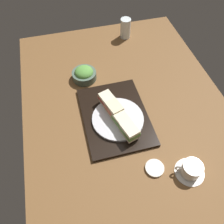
% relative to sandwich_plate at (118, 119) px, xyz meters
% --- Properties ---
extents(ground_plane, '(1.40, 1.00, 0.03)m').
position_rel_sandwich_plate_xyz_m(ground_plane, '(-0.07, 0.06, -0.04)').
color(ground_plane, brown).
extents(serving_tray, '(0.40, 0.30, 0.02)m').
position_rel_sandwich_plate_xyz_m(serving_tray, '(-0.03, -0.01, -0.01)').
color(serving_tray, black).
rests_on(serving_tray, ground_plane).
extents(sandwich_plate, '(0.24, 0.24, 0.01)m').
position_rel_sandwich_plate_xyz_m(sandwich_plate, '(0.00, 0.00, 0.00)').
color(sandwich_plate, silver).
rests_on(sandwich_plate, serving_tray).
extents(sandwich_nearmost, '(0.09, 0.08, 0.05)m').
position_rel_sandwich_plate_xyz_m(sandwich_nearmost, '(-0.10, -0.03, 0.03)').
color(sandwich_nearmost, '#EFE5C1').
rests_on(sandwich_nearmost, sandwich_plate).
extents(sandwich_inner_near, '(0.09, 0.08, 0.06)m').
position_rel_sandwich_plate_xyz_m(sandwich_inner_near, '(-0.03, -0.01, 0.04)').
color(sandwich_inner_near, beige).
rests_on(sandwich_inner_near, sandwich_plate).
extents(sandwich_inner_far, '(0.09, 0.08, 0.05)m').
position_rel_sandwich_plate_xyz_m(sandwich_inner_far, '(0.03, 0.01, 0.03)').
color(sandwich_inner_far, '#EFE5C1').
rests_on(sandwich_inner_far, sandwich_plate).
extents(sandwich_farmost, '(0.09, 0.08, 0.05)m').
position_rel_sandwich_plate_xyz_m(sandwich_farmost, '(0.10, 0.03, 0.03)').
color(sandwich_farmost, '#EFE5C1').
rests_on(sandwich_farmost, sandwich_plate).
extents(salad_bowl, '(0.13, 0.13, 0.07)m').
position_rel_sandwich_plate_xyz_m(salad_bowl, '(-0.32, -0.10, 0.01)').
color(salad_bowl, '#4C6051').
rests_on(salad_bowl, ground_plane).
extents(coffee_cup, '(0.12, 0.12, 0.06)m').
position_rel_sandwich_plate_xyz_m(coffee_cup, '(0.31, 0.21, 0.01)').
color(coffee_cup, silver).
rests_on(coffee_cup, ground_plane).
extents(drinking_glass, '(0.06, 0.06, 0.12)m').
position_rel_sandwich_plate_xyz_m(drinking_glass, '(-0.62, 0.22, 0.04)').
color(drinking_glass, silver).
rests_on(drinking_glass, ground_plane).
extents(small_sauce_dish, '(0.08, 0.08, 0.01)m').
position_rel_sandwich_plate_xyz_m(small_sauce_dish, '(0.26, 0.08, -0.02)').
color(small_sauce_dish, silver).
rests_on(small_sauce_dish, ground_plane).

